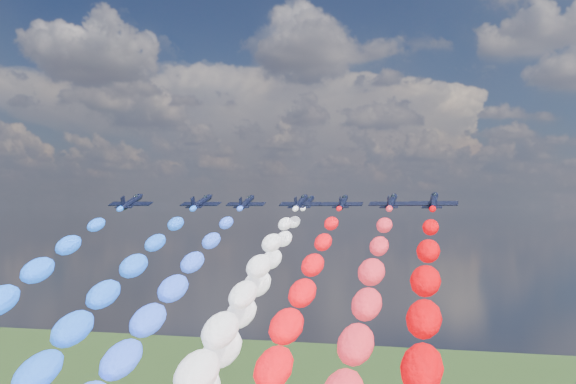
% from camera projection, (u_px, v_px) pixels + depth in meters
% --- Properties ---
extents(jet_0, '(9.09, 12.03, 5.56)m').
position_uv_depth(jet_0, '(132.00, 202.00, 132.54)').
color(jet_0, black).
extents(jet_1, '(9.21, 12.11, 5.56)m').
position_uv_depth(jet_1, '(201.00, 202.00, 139.91)').
color(jet_1, black).
extents(jet_2, '(8.49, 11.60, 5.56)m').
position_uv_depth(jet_2, '(246.00, 202.00, 147.00)').
color(jet_2, black).
extents(jet_3, '(8.73, 11.77, 5.56)m').
position_uv_depth(jet_3, '(301.00, 202.00, 139.21)').
color(jet_3, black).
extents(jet_4, '(9.15, 12.07, 5.56)m').
position_uv_depth(jet_4, '(307.00, 203.00, 154.19)').
color(jet_4, black).
extents(jet_5, '(8.71, 11.76, 5.56)m').
position_uv_depth(jet_5, '(343.00, 202.00, 141.74)').
color(jet_5, black).
extents(jet_6, '(9.02, 11.98, 5.56)m').
position_uv_depth(jet_6, '(392.00, 202.00, 129.58)').
color(jet_6, black).
extents(jet_7, '(8.95, 11.93, 5.56)m').
position_uv_depth(jet_7, '(433.00, 201.00, 117.54)').
color(jet_7, black).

